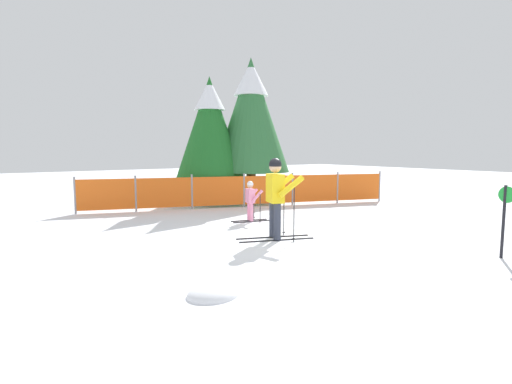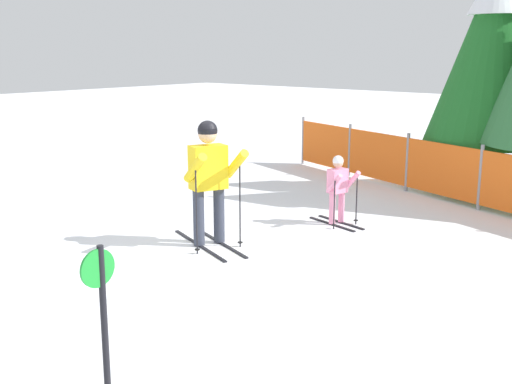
% 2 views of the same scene
% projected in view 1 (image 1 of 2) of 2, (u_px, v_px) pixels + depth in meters
% --- Properties ---
extents(ground_plane, '(60.00, 60.00, 0.00)m').
position_uv_depth(ground_plane, '(290.00, 241.00, 8.17)').
color(ground_plane, white).
extents(skier_adult, '(1.61, 0.94, 1.68)m').
position_uv_depth(skier_adult, '(276.00, 191.00, 8.21)').
color(skier_adult, black).
rests_on(skier_adult, ground_plane).
extents(skier_child, '(1.01, 0.53, 1.05)m').
position_uv_depth(skier_child, '(251.00, 198.00, 10.29)').
color(skier_child, black).
rests_on(skier_child, ground_plane).
extents(safety_fence, '(9.60, 3.22, 1.08)m').
position_uv_depth(safety_fence, '(244.00, 190.00, 12.86)').
color(safety_fence, gray).
rests_on(safety_fence, ground_plane).
extents(conifer_far, '(2.71, 2.71, 5.03)m').
position_uv_depth(conifer_far, '(251.00, 113.00, 13.97)').
color(conifer_far, '#4C3823').
rests_on(conifer_far, ground_plane).
extents(conifer_near, '(2.31, 2.31, 4.30)m').
position_uv_depth(conifer_near, '(210.00, 126.00, 13.51)').
color(conifer_near, '#4C3823').
rests_on(conifer_near, ground_plane).
extents(trail_marker, '(0.05, 0.28, 1.26)m').
position_uv_depth(trail_marker, '(505.00, 213.00, 6.77)').
color(trail_marker, black).
rests_on(trail_marker, ground_plane).
extents(snow_mound, '(0.70, 0.60, 0.28)m').
position_uv_depth(snow_mound, '(213.00, 296.00, 5.10)').
color(snow_mound, white).
rests_on(snow_mound, ground_plane).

